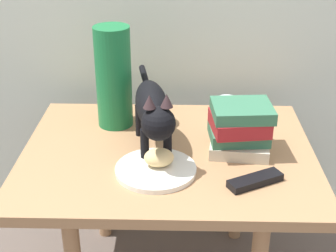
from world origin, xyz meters
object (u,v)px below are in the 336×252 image
at_px(side_table, 168,169).
at_px(plate, 156,170).
at_px(cat, 153,109).
at_px(green_vase, 114,77).
at_px(tv_remote, 255,180).
at_px(bread_roll, 159,157).
at_px(candle_jar, 227,112).
at_px(book_stack, 240,128).

distance_m(side_table, plate, 0.14).
distance_m(plate, cat, 0.17).
distance_m(green_vase, tv_remote, 0.55).
bearing_deg(side_table, cat, -178.18).
distance_m(bread_roll, cat, 0.14).
distance_m(cat, green_vase, 0.22).
distance_m(plate, candle_jar, 0.37).
bearing_deg(tv_remote, green_vase, 111.43).
relative_size(candle_jar, tv_remote, 0.57).
distance_m(side_table, book_stack, 0.24).
height_order(cat, tv_remote, cat).
relative_size(bread_roll, book_stack, 0.45).
bearing_deg(bread_roll, candle_jar, 55.22).
distance_m(plate, bread_roll, 0.03).
relative_size(green_vase, tv_remote, 2.12).
xyz_separation_m(bread_roll, cat, (-0.02, 0.11, 0.09)).
distance_m(bread_roll, green_vase, 0.34).
bearing_deg(tv_remote, candle_jar, 69.12).
distance_m(green_vase, candle_jar, 0.38).
bearing_deg(book_stack, plate, -152.73).
height_order(side_table, book_stack, book_stack).
bearing_deg(tv_remote, plate, 140.59).
bearing_deg(plate, candle_jar, 55.05).
bearing_deg(tv_remote, side_table, 115.53).
xyz_separation_m(plate, bread_roll, (0.01, 0.01, 0.03)).
relative_size(plate, tv_remote, 1.46).
height_order(book_stack, tv_remote, book_stack).
xyz_separation_m(plate, book_stack, (0.23, 0.12, 0.07)).
xyz_separation_m(bread_roll, book_stack, (0.22, 0.11, 0.04)).
xyz_separation_m(side_table, tv_remote, (0.23, -0.17, 0.07)).
bearing_deg(side_table, green_vase, 134.92).
xyz_separation_m(side_table, green_vase, (-0.17, 0.17, 0.22)).
height_order(cat, green_vase, green_vase).
distance_m(cat, book_stack, 0.25).
distance_m(side_table, candle_jar, 0.28).
distance_m(cat, candle_jar, 0.31).
bearing_deg(bread_roll, tv_remote, -13.69).
bearing_deg(book_stack, bread_roll, -153.92).
height_order(book_stack, green_vase, green_vase).
relative_size(bread_roll, cat, 0.17).
relative_size(side_table, candle_jar, 9.91).
bearing_deg(side_table, plate, -104.25).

